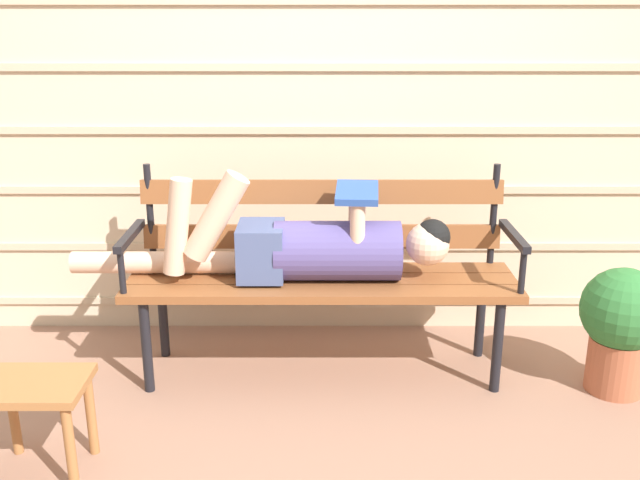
# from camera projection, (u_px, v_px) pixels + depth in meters

# --- Properties ---
(ground_plane) EXTENTS (12.00, 12.00, 0.00)m
(ground_plane) POSITION_uv_depth(u_px,v_px,m) (320.00, 393.00, 3.12)
(ground_plane) COLOR #936B56
(house_siding) EXTENTS (5.45, 0.08, 2.38)m
(house_siding) POSITION_uv_depth(u_px,v_px,m) (320.00, 98.00, 3.43)
(house_siding) COLOR beige
(house_siding) RESTS_ON ground
(park_bench) EXTENTS (1.73, 0.45, 0.94)m
(park_bench) POSITION_uv_depth(u_px,v_px,m) (320.00, 262.00, 3.20)
(park_bench) COLOR brown
(park_bench) RESTS_ON ground
(reclining_person) EXTENTS (1.68, 0.26, 0.50)m
(reclining_person) POSITION_uv_depth(u_px,v_px,m) (305.00, 246.00, 3.11)
(reclining_person) COLOR #514784
(footstool) EXTENTS (0.36, 0.28, 0.36)m
(footstool) POSITION_uv_depth(u_px,v_px,m) (34.00, 402.00, 2.50)
(footstool) COLOR #9E6638
(footstool) RESTS_ON ground
(potted_plant) EXTENTS (0.36, 0.36, 0.56)m
(potted_plant) POSITION_uv_depth(u_px,v_px,m) (619.00, 323.00, 3.05)
(potted_plant) COLOR #AD5B3D
(potted_plant) RESTS_ON ground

